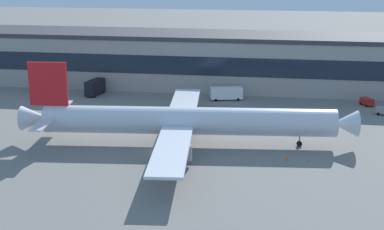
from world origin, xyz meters
The scene contains 10 objects.
ground_plane centered at (0.00, 0.00, 0.00)m, with size 600.00×600.00×0.00m, color slate.
terminal_building centered at (0.00, 57.76, 7.74)m, with size 173.78×20.33×15.43m.
airliner centered at (4.12, 5.43, 4.90)m, with size 67.17×57.95×16.46m.
catering_truck centered at (-26.92, 42.67, 2.29)m, with size 3.89×7.56×4.15m.
fuel_truck centered at (9.08, 42.83, 1.88)m, with size 8.83×4.75×3.35m.
baggage_tug centered at (44.68, 42.57, 1.09)m, with size 3.46×4.12×1.85m.
stair_truck centered at (-41.95, 42.48, 1.98)m, with size 6.16×5.67×3.55m.
pushback_tractor centered at (-1.17, 38.18, 1.05)m, with size 3.77×5.32×1.75m.
traffic_cone_0 centered at (24.44, -0.54, 0.37)m, with size 0.60×0.60×0.74m, color #F2590C.
traffic_cone_1 centered at (28.50, -0.72, 0.29)m, with size 0.46×0.46×0.58m, color #F2590C.
Camera 1 is at (22.31, -99.11, 36.32)m, focal length 52.10 mm.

